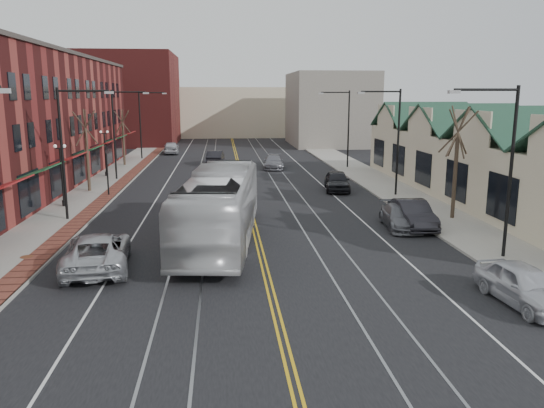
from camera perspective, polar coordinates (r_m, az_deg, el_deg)
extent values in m
plane|color=black|center=(18.94, 0.63, -12.41)|extent=(160.00, 160.00, 0.00)
cube|color=gray|center=(39.31, -20.29, -0.28)|extent=(4.00, 120.00, 0.15)
cube|color=gray|center=(40.42, 14.71, 0.39)|extent=(4.00, 120.00, 0.15)
cube|color=maroon|center=(47.46, -26.88, 7.75)|extent=(10.00, 50.00, 11.00)
cube|color=beige|center=(42.50, 22.50, 3.46)|extent=(8.00, 36.00, 4.60)
cube|color=maroon|center=(88.34, -14.92, 10.84)|extent=(14.00, 18.00, 14.00)
cube|color=beige|center=(102.26, -4.46, 9.86)|extent=(22.00, 14.00, 9.00)
cube|color=slate|center=(83.93, 6.25, 10.11)|extent=(12.00, 16.00, 11.00)
cube|color=#999999|center=(18.44, -27.12, 10.79)|extent=(0.50, 0.25, 0.15)
cylinder|color=black|center=(34.75, -21.62, 4.96)|extent=(0.16, 0.16, 8.00)
cylinder|color=black|center=(34.18, -19.64, 11.39)|extent=(3.00, 0.12, 0.12)
cube|color=#999999|center=(33.85, -17.12, 11.39)|extent=(0.50, 0.25, 0.15)
cylinder|color=black|center=(50.26, -16.63, 7.13)|extent=(0.16, 0.16, 8.00)
cylinder|color=black|center=(49.86, -15.16, 11.55)|extent=(3.00, 0.12, 0.12)
cube|color=#999999|center=(49.64, -13.41, 11.52)|extent=(0.50, 0.25, 0.15)
cylinder|color=black|center=(66.00, -13.98, 8.25)|extent=(0.16, 0.16, 8.00)
cylinder|color=black|center=(65.70, -12.83, 11.61)|extent=(3.00, 0.12, 0.12)
cube|color=#999999|center=(65.53, -11.50, 11.57)|extent=(0.50, 0.25, 0.15)
cylinder|color=black|center=(26.99, 24.28, 3.02)|extent=(0.16, 0.16, 8.00)
cylinder|color=black|center=(26.04, 22.07, 11.33)|extent=(3.00, 0.12, 0.12)
cube|color=#999999|center=(25.39, 18.98, 11.33)|extent=(0.50, 0.25, 0.15)
cylinder|color=black|center=(41.55, 13.40, 6.43)|extent=(0.16, 0.16, 8.00)
cylinder|color=black|center=(40.94, 11.63, 11.77)|extent=(3.00, 0.12, 0.12)
cube|color=#999999|center=(40.53, 9.55, 11.70)|extent=(0.50, 0.25, 0.15)
cylinder|color=black|center=(56.89, 8.22, 7.97)|extent=(0.16, 0.16, 8.00)
cylinder|color=black|center=(56.45, 6.83, 11.84)|extent=(3.00, 0.12, 0.12)
cube|color=#999999|center=(56.15, 5.29, 11.77)|extent=(0.50, 0.25, 0.15)
cylinder|color=black|center=(39.47, -21.44, 0.09)|extent=(0.28, 0.28, 0.40)
cylinder|color=black|center=(39.17, -21.64, 2.67)|extent=(0.14, 0.14, 4.00)
cube|color=black|center=(38.94, -21.86, 5.58)|extent=(0.60, 0.06, 0.06)
sphere|color=white|center=(39.01, -22.30, 5.78)|extent=(0.24, 0.24, 0.24)
sphere|color=white|center=(38.84, -21.45, 5.82)|extent=(0.24, 0.24, 0.24)
cylinder|color=black|center=(52.87, -17.36, 3.14)|extent=(0.28, 0.28, 0.40)
cylinder|color=black|center=(52.65, -17.48, 5.07)|extent=(0.14, 0.14, 4.00)
cube|color=black|center=(52.47, -17.62, 7.24)|extent=(0.60, 0.06, 0.06)
sphere|color=white|center=(52.53, -17.95, 7.39)|extent=(0.24, 0.24, 0.24)
sphere|color=white|center=(52.40, -17.30, 7.42)|extent=(0.24, 0.24, 0.24)
cylinder|color=#382B21|center=(44.78, -19.22, 4.46)|extent=(0.24, 0.24, 4.90)
cylinder|color=#382B21|center=(44.56, -19.44, 7.72)|extent=(0.58, 1.37, 2.90)
cylinder|color=#382B21|center=(44.56, -19.44, 7.72)|extent=(1.60, 0.66, 2.78)
cylinder|color=#382B21|center=(44.56, -19.44, 7.72)|extent=(0.53, 1.23, 2.96)
cylinder|color=#382B21|center=(44.56, -19.44, 7.72)|extent=(1.69, 1.03, 2.64)
cylinder|color=#382B21|center=(44.56, -19.44, 7.72)|extent=(1.78, 1.29, 2.48)
cylinder|color=#382B21|center=(60.38, -15.67, 6.22)|extent=(0.24, 0.24, 4.55)
cylinder|color=#382B21|center=(60.22, -15.80, 8.47)|extent=(0.55, 1.28, 2.69)
cylinder|color=#382B21|center=(60.22, -15.80, 8.47)|extent=(1.49, 0.62, 2.58)
cylinder|color=#382B21|center=(60.22, -15.80, 8.47)|extent=(0.50, 1.15, 2.75)
cylinder|color=#382B21|center=(60.22, -15.80, 8.47)|extent=(1.57, 0.97, 2.45)
cylinder|color=#382B21|center=(60.22, -15.80, 8.47)|extent=(1.66, 1.20, 2.30)
cylinder|color=#382B21|center=(34.69, 19.08, 2.83)|extent=(0.24, 0.24, 5.25)
cylinder|color=#382B21|center=(34.40, 19.38, 7.32)|extent=(0.61, 1.46, 3.10)
cylinder|color=#382B21|center=(34.40, 19.38, 7.32)|extent=(1.70, 0.70, 2.97)
cylinder|color=#382B21|center=(34.40, 19.38, 7.32)|extent=(0.56, 1.31, 3.17)
cylinder|color=#382B21|center=(34.40, 19.38, 7.32)|extent=(1.80, 1.10, 2.82)
cylinder|color=#382B21|center=(34.40, 19.38, 7.32)|extent=(1.90, 1.37, 2.65)
cylinder|color=#592D19|center=(27.92, -24.88, -5.17)|extent=(0.60, 0.60, 0.02)
cylinder|color=black|center=(42.54, -17.28, 3.08)|extent=(0.12, 0.12, 3.20)
imported|color=black|center=(42.33, -17.43, 5.42)|extent=(0.18, 0.15, 0.90)
imported|color=silver|center=(28.06, -5.64, -0.32)|extent=(4.81, 14.10, 3.85)
imported|color=#B3B5BB|center=(25.19, -18.25, -4.84)|extent=(3.46, 6.23, 1.65)
imported|color=silver|center=(22.09, 25.47, -7.87)|extent=(2.21, 4.67, 1.54)
imported|color=#232228|center=(32.33, 14.87, -1.07)|extent=(1.88, 4.96, 1.62)
imported|color=slate|center=(32.07, 13.65, -1.36)|extent=(2.30, 4.78, 1.34)
imported|color=black|center=(43.66, 7.00, 2.48)|extent=(2.54, 4.97, 1.62)
imported|color=black|center=(60.10, -6.10, 5.00)|extent=(2.06, 4.89, 1.57)
imported|color=slate|center=(56.36, 0.17, 4.55)|extent=(2.47, 5.12, 1.44)
imported|color=#B1B1B8|center=(71.88, -10.78, 5.98)|extent=(2.20, 4.95, 1.65)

